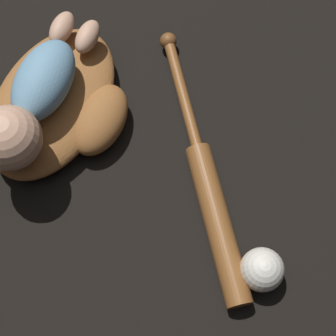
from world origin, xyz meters
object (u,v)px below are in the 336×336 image
at_px(baseball_glove, 60,104).
at_px(baby_figure, 31,102).
at_px(baseball, 262,270).
at_px(baseball_bat, 210,194).

distance_m(baseball_glove, baby_figure, 0.10).
height_order(baby_figure, baseball, baby_figure).
relative_size(baseball_glove, baby_figure, 1.02).
bearing_deg(baseball_bat, baby_figure, -94.59).
distance_m(baseball_bat, baseball, 0.17).
bearing_deg(baseball, baseball_glove, -111.91).
xyz_separation_m(baby_figure, baseball_bat, (0.03, 0.36, -0.10)).
bearing_deg(baseball_glove, baseball, 68.09).
bearing_deg(baseball, baseball_bat, -130.16).
height_order(baseball_glove, baseball, baseball).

